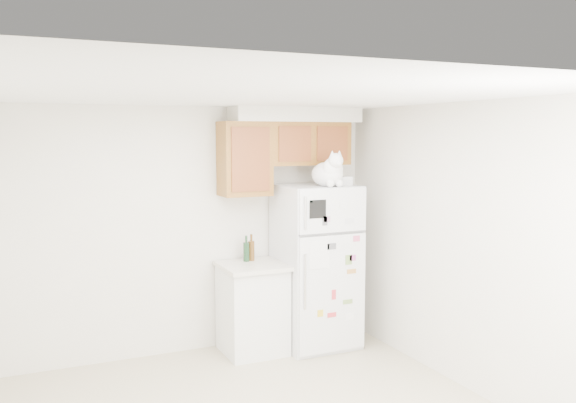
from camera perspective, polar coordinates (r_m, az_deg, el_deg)
room_shell at (r=4.62m, az=-1.58°, el=-0.49°), size 3.84×4.04×2.52m
refrigerator at (r=6.42m, az=2.65°, el=-6.02°), size 0.76×0.78×1.70m
base_counter at (r=6.31m, az=-3.35°, el=-9.89°), size 0.64×0.64×0.92m
cat at (r=6.13m, az=3.89°, el=2.71°), size 0.36×0.53×0.37m
storage_box_back at (r=6.47m, az=4.08°, el=2.11°), size 0.22×0.19×0.10m
storage_box_front at (r=6.29m, az=5.24°, el=1.93°), size 0.17×0.14×0.09m
bottle_green at (r=6.28m, az=-3.92°, el=-4.41°), size 0.06×0.06×0.27m
bottle_amber at (r=6.33m, az=-3.45°, el=-4.30°), size 0.06×0.06×0.28m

